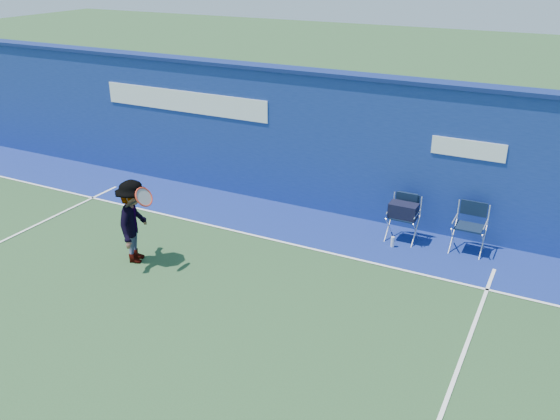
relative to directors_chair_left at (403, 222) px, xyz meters
The scene contains 8 objects.
ground 5.15m from the directors_chair_left, 120.62° to the right, with size 80.00×80.00×0.00m, color #274826.
stadium_wall 2.97m from the directors_chair_left, 163.42° to the left, with size 24.00×0.50×3.08m.
out_of_bounds_strip 2.66m from the directors_chair_left, behind, with size 24.00×1.80×0.01m, color navy.
court_lines 4.65m from the directors_chair_left, 124.40° to the right, with size 24.00×12.00×0.01m.
directors_chair_left is the anchor object (origin of this frame).
directors_chair_right 1.28m from the directors_chair_left, ahead, with size 0.57×0.51×0.96m.
water_bottle 0.50m from the directors_chair_left, 99.01° to the right, with size 0.07×0.07×0.22m, color silver.
tennis_player 5.23m from the directors_chair_left, 143.29° to the right, with size 0.99×1.18×1.60m.
Camera 1 is at (5.34, -6.25, 5.39)m, focal length 38.00 mm.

